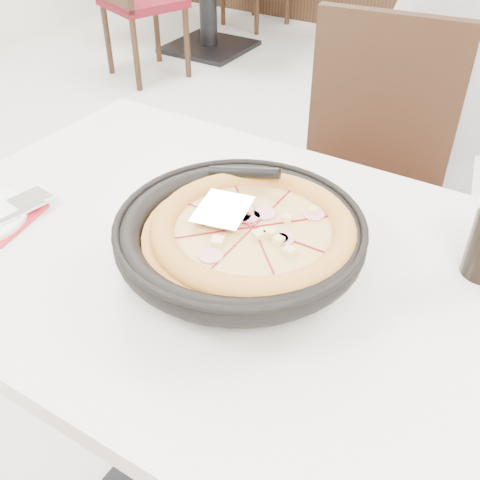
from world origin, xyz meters
The scene contains 9 objects.
floor centered at (0.00, 0.00, 0.00)m, with size 7.00×7.00×0.00m, color #AFAFAA.
main_table centered at (0.17, -0.17, 0.38)m, with size 1.20×0.80×0.75m, color silver, non-canonical shape.
chair_far centered at (0.16, 0.48, 0.47)m, with size 0.42×0.42×0.95m, color black, non-canonical shape.
trivet centered at (0.19, -0.22, 0.77)m, with size 0.12×0.12×0.04m, color black.
pizza_pan centered at (0.20, -0.20, 0.79)m, with size 0.34×0.34×0.01m, color black.
pizza centered at (0.22, -0.19, 0.81)m, with size 0.36×0.36×0.02m, color #C17F33.
pizza_server centered at (0.16, -0.19, 0.84)m, with size 0.08×0.10×0.00m, color white.
fork centered at (-0.22, -0.34, 0.77)m, with size 0.02×0.17×0.00m, color white.
diner_person centered at (0.18, 0.98, 0.86)m, with size 0.63×0.41×1.72m, color silver.
Camera 1 is at (0.58, -0.82, 1.36)m, focal length 42.00 mm.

